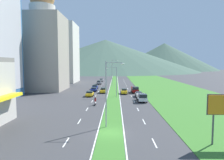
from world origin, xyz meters
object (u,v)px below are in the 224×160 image
object	(u,v)px
car_6	(94,89)
car_2	(95,87)
pickup_truck_1	(142,97)
pickup_truck_0	(135,90)
car_7	(124,91)
motorcycle_rider	(95,102)
street_lamp_mid	(115,79)
car_3	(99,82)
car_0	(90,94)
street_lamp_near	(108,90)
car_4	(139,94)
street_lamp_far	(113,71)
car_5	(103,90)
car_1	(101,80)

from	to	relation	value
car_6	car_2	bearing A→B (deg)	2.99
car_2	pickup_truck_1	xyz separation A→B (m)	(13.91, -23.89, 0.21)
car_2	pickup_truck_0	distance (m)	16.34
car_7	pickup_truck_1	xyz separation A→B (m)	(3.81, -12.42, 0.20)
car_2	car_6	distance (m)	6.11
pickup_truck_1	motorcycle_rider	size ratio (longest dim) A/B	2.70
street_lamp_mid	motorcycle_rider	distance (m)	12.98
car_3	motorcycle_rider	size ratio (longest dim) A/B	2.28
street_lamp_mid	car_0	xyz separation A→B (m)	(-7.16, 0.52, -4.08)
pickup_truck_1	motorcycle_rider	bearing A→B (deg)	-67.51
street_lamp_near	pickup_truck_1	size ratio (longest dim) A/B	1.74
car_2	car_4	world-z (taller)	car_2
street_lamp_mid	car_2	bearing A→B (deg)	113.74
car_0	car_2	bearing A→B (deg)	0.87
street_lamp_far	car_5	bearing A→B (deg)	-97.68
street_lamp_mid	pickup_truck_1	xyz separation A→B (m)	(6.50, -7.06, -3.84)
motorcycle_rider	pickup_truck_0	bearing A→B (deg)	-28.63
street_lamp_near	pickup_truck_0	xyz separation A→B (m)	(7.20, 34.72, -4.39)
street_lamp_mid	pickup_truck_1	size ratio (longest dim) A/B	1.53
car_7	pickup_truck_0	size ratio (longest dim) A/B	0.76
car_6	street_lamp_mid	bearing A→B (deg)	-146.57
pickup_truck_1	street_lamp_far	bearing A→B (deg)	-167.28
pickup_truck_0	car_2	bearing A→B (deg)	-123.15
car_1	car_6	distance (m)	38.43
car_7	pickup_truck_0	xyz separation A→B (m)	(3.59, 2.53, 0.20)
street_lamp_mid	car_7	distance (m)	7.24
car_4	pickup_truck_1	bearing A→B (deg)	-0.49
street_lamp_near	car_2	size ratio (longest dim) A/B	2.09
car_3	car_6	size ratio (longest dim) A/B	1.03
street_lamp_mid	street_lamp_far	xyz separation A→B (m)	(-1.15, 26.87, 1.24)
motorcycle_rider	street_lamp_mid	bearing A→B (deg)	-20.57
car_2	pickup_truck_1	world-z (taller)	pickup_truck_1
street_lamp_near	car_3	size ratio (longest dim) A/B	2.07
street_lamp_mid	pickup_truck_1	distance (m)	10.34
car_4	car_7	distance (m)	6.84
car_5	car_6	size ratio (longest dim) A/B	0.98
car_5	pickup_truck_1	distance (m)	17.73
street_lamp_far	car_1	bearing A→B (deg)	105.69
street_lamp_far	pickup_truck_1	bearing A→B (deg)	-77.28
car_6	motorcycle_rider	xyz separation A→B (m)	(2.75, -22.28, 0.03)
pickup_truck_1	car_3	bearing A→B (deg)	-161.36
car_1	car_4	world-z (taller)	car_1
street_lamp_far	car_6	xyz separation A→B (m)	(-5.94, -16.13, -5.35)
pickup_truck_0	car_4	bearing A→B (deg)	2.00
car_6	pickup_truck_1	distance (m)	22.39
car_1	pickup_truck_1	distance (m)	57.91
car_0	car_7	xyz separation A→B (m)	(9.85, 4.84, 0.04)
car_1	motorcycle_rider	bearing A→B (deg)	-177.10
motorcycle_rider	car_5	bearing A→B (deg)	-1.68
car_7	car_5	bearing A→B (deg)	-107.37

